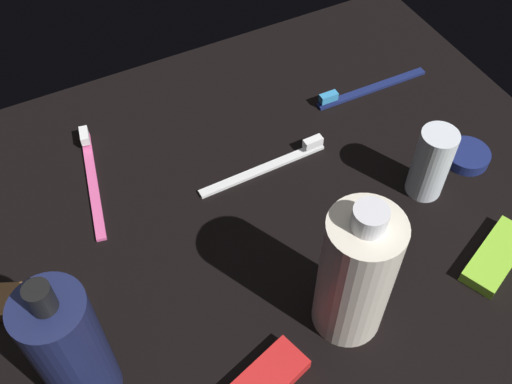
# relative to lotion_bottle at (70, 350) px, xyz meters

# --- Properties ---
(ground_plane) EXTENTS (0.84, 0.64, 0.01)m
(ground_plane) POSITION_rel_lotion_bottle_xyz_m (0.25, 0.12, -0.09)
(ground_plane) COLOR black
(lotion_bottle) EXTENTS (0.07, 0.07, 0.19)m
(lotion_bottle) POSITION_rel_lotion_bottle_xyz_m (0.00, 0.00, 0.00)
(lotion_bottle) COLOR #181E44
(lotion_bottle) RESTS_ON ground_plane
(bodywash_bottle) EXTENTS (0.07, 0.07, 0.19)m
(bodywash_bottle) POSITION_rel_lotion_bottle_xyz_m (0.27, -0.05, 0.00)
(bodywash_bottle) COLOR silver
(bodywash_bottle) RESTS_ON ground_plane
(deodorant_stick) EXTENTS (0.04, 0.04, 0.10)m
(deodorant_stick) POSITION_rel_lotion_bottle_xyz_m (0.45, 0.05, -0.03)
(deodorant_stick) COLOR silver
(deodorant_stick) RESTS_ON ground_plane
(toothbrush_pink) EXTENTS (0.05, 0.18, 0.02)m
(toothbrush_pink) POSITION_rel_lotion_bottle_xyz_m (0.08, 0.26, -0.08)
(toothbrush_pink) COLOR #E55999
(toothbrush_pink) RESTS_ON ground_plane
(toothbrush_navy) EXTENTS (0.18, 0.01, 0.02)m
(toothbrush_navy) POSITION_rel_lotion_bottle_xyz_m (0.49, 0.24, -0.08)
(toothbrush_navy) COLOR navy
(toothbrush_navy) RESTS_ON ground_plane
(toothbrush_white) EXTENTS (0.18, 0.02, 0.02)m
(toothbrush_white) POSITION_rel_lotion_bottle_xyz_m (0.30, 0.17, -0.08)
(toothbrush_white) COLOR white
(toothbrush_white) RESTS_ON ground_plane
(snack_bar_brown) EXTENTS (0.11, 0.08, 0.01)m
(snack_bar_brown) POSITION_rel_lotion_bottle_xyz_m (-0.03, 0.12, -0.08)
(snack_bar_brown) COLOR brown
(snack_bar_brown) RESTS_ON ground_plane
(snack_bar_lime) EXTENTS (0.11, 0.08, 0.01)m
(snack_bar_lime) POSITION_rel_lotion_bottle_xyz_m (0.46, -0.07, -0.08)
(snack_bar_lime) COLOR #8CD133
(snack_bar_lime) RESTS_ON ground_plane
(cream_tin_right) EXTENTS (0.06, 0.06, 0.02)m
(cream_tin_right) POSITION_rel_lotion_bottle_xyz_m (0.53, 0.07, -0.08)
(cream_tin_right) COLOR navy
(cream_tin_right) RESTS_ON ground_plane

